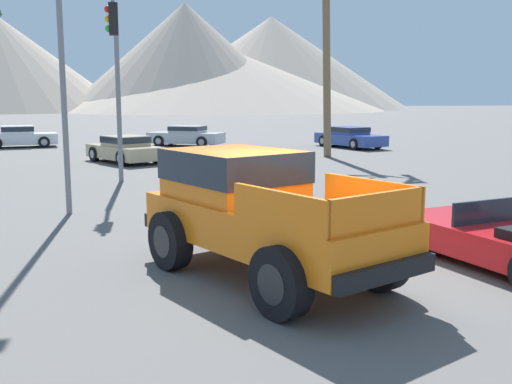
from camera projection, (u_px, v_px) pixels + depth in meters
name	position (u px, v px, depth m)	size (l,w,h in m)	color
ground_plane	(297.00, 280.00, 9.54)	(320.00, 320.00, 0.00)	#5B5956
orange_pickup_truck	(256.00, 206.00, 9.70)	(3.81, 5.26, 2.01)	orange
red_convertible_car	(504.00, 242.00, 10.34)	(2.72, 4.35, 1.07)	red
parked_car_silver	(186.00, 136.00, 35.10)	(4.62, 3.60, 1.19)	#B7BABF
parked_car_blue	(350.00, 137.00, 34.09)	(3.09, 4.87, 1.17)	#334C9E
parked_car_tan	(125.00, 149.00, 26.39)	(3.52, 4.38, 1.18)	tan
parked_car_white	(19.00, 136.00, 34.23)	(4.30, 2.55, 1.23)	white
traffic_light_main	(116.00, 60.00, 18.84)	(0.38, 3.15, 5.84)	slate
palm_tree_short	(330.00, 10.00, 27.96)	(2.50, 2.81, 9.26)	brown
distant_mountain_range	(198.00, 67.00, 129.36)	(117.01, 80.73, 21.26)	gray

